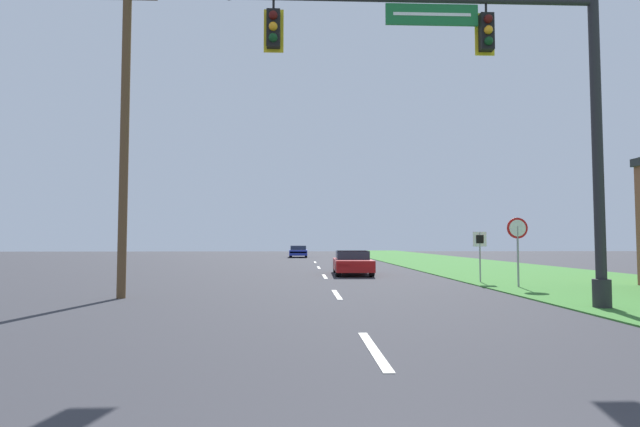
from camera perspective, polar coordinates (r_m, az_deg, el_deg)
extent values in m
cube|color=#38752D|center=(33.92, 17.97, -5.84)|extent=(10.00, 110.00, 0.04)
cube|color=silver|center=(8.08, 6.14, -15.21)|extent=(0.16, 2.80, 0.01)
cube|color=silver|center=(15.95, 1.93, -9.24)|extent=(0.16, 2.80, 0.01)
cube|color=silver|center=(23.91, 0.54, -7.22)|extent=(0.16, 2.80, 0.01)
cube|color=silver|center=(31.88, -0.15, -6.20)|extent=(0.16, 2.80, 0.01)
cube|color=silver|center=(39.87, -0.56, -5.59)|extent=(0.16, 2.80, 0.01)
cylinder|color=#232326|center=(14.46, 29.52, -7.93)|extent=(0.44, 0.44, 0.70)
cylinder|color=#232326|center=(14.63, 29.11, 7.28)|extent=(0.26, 0.26, 8.41)
cube|color=#196B33|center=(13.96, 12.65, 21.27)|extent=(2.37, 0.06, 0.55)
cube|color=white|center=(13.93, 12.69, 21.33)|extent=(1.99, 0.01, 0.08)
cylinder|color=black|center=(13.67, -5.33, 22.78)|extent=(0.06, 0.06, 0.35)
cube|color=yellow|center=(13.53, -5.31, 20.05)|extent=(0.50, 0.03, 1.11)
cube|color=black|center=(13.40, -5.35, 20.28)|extent=(0.34, 0.24, 0.95)
sphere|color=#4C0F0C|center=(13.39, -5.37, 21.64)|extent=(0.22, 0.22, 0.22)
sphere|color=orange|center=(13.27, -5.38, 20.52)|extent=(0.22, 0.22, 0.22)
sphere|color=#0F3D19|center=(13.16, -5.39, 19.38)|extent=(0.22, 0.22, 0.22)
cylinder|color=black|center=(14.45, 18.43, 21.44)|extent=(0.06, 0.06, 0.35)
cube|color=yellow|center=(14.31, 18.28, 18.86)|extent=(0.50, 0.03, 1.11)
cube|color=black|center=(14.19, 18.48, 19.05)|extent=(0.34, 0.24, 0.95)
sphere|color=#4C0F0C|center=(14.18, 18.67, 20.32)|extent=(0.22, 0.22, 0.22)
sphere|color=orange|center=(14.07, 18.70, 19.26)|extent=(0.22, 0.22, 0.22)
sphere|color=#0F3D19|center=(13.97, 18.72, 18.18)|extent=(0.22, 0.22, 0.22)
cylinder|color=black|center=(27.06, 5.18, -6.06)|extent=(0.22, 0.64, 0.64)
cylinder|color=black|center=(26.95, 1.78, -6.09)|extent=(0.22, 0.64, 0.64)
cylinder|color=black|center=(23.93, 5.92, -6.44)|extent=(0.22, 0.64, 0.64)
cylinder|color=black|center=(23.80, 2.07, -6.47)|extent=(0.22, 0.64, 0.64)
cube|color=#AD1414|center=(25.41, 3.72, -5.85)|extent=(1.96, 4.61, 0.55)
cube|color=#283342|center=(25.51, 3.70, -4.75)|extent=(1.66, 1.96, 0.42)
cube|color=#AD1414|center=(25.50, 3.70, -4.35)|extent=(1.62, 1.92, 0.06)
cube|color=#B71414|center=(23.17, 4.13, -5.97)|extent=(1.68, 0.11, 0.14)
cylinder|color=black|center=(53.61, -1.63, -4.63)|extent=(0.22, 0.64, 0.64)
cylinder|color=black|center=(53.62, -3.34, -4.63)|extent=(0.22, 0.64, 0.64)
cylinder|color=black|center=(50.80, -1.59, -4.71)|extent=(0.22, 0.64, 0.64)
cylinder|color=black|center=(50.80, -3.40, -4.71)|extent=(0.22, 0.64, 0.64)
cube|color=#1E2D9E|center=(52.20, -2.49, -4.47)|extent=(1.82, 4.21, 0.55)
cube|color=#283342|center=(52.29, -2.49, -3.94)|extent=(1.60, 1.77, 0.42)
cube|color=#1E2D9E|center=(52.29, -2.49, -3.74)|extent=(1.57, 1.73, 0.06)
cube|color=#B71414|center=(50.12, -2.50, -4.46)|extent=(1.67, 0.06, 0.14)
cylinder|color=gray|center=(19.50, 21.68, -4.57)|extent=(0.07, 0.07, 2.20)
cylinder|color=red|center=(19.50, 21.62, -1.56)|extent=(0.76, 0.04, 0.76)
cylinder|color=white|center=(19.48, 21.65, -1.56)|extent=(0.61, 0.01, 0.61)
cylinder|color=gray|center=(21.30, 17.82, -4.77)|extent=(0.06, 0.06, 2.00)
cube|color=white|center=(21.29, 17.78, -2.81)|extent=(0.55, 0.04, 0.60)
cube|color=black|center=(21.27, 17.81, -2.81)|extent=(0.31, 0.01, 0.34)
cylinder|color=brown|center=(16.35, -21.43, 8.82)|extent=(0.26, 0.26, 10.06)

